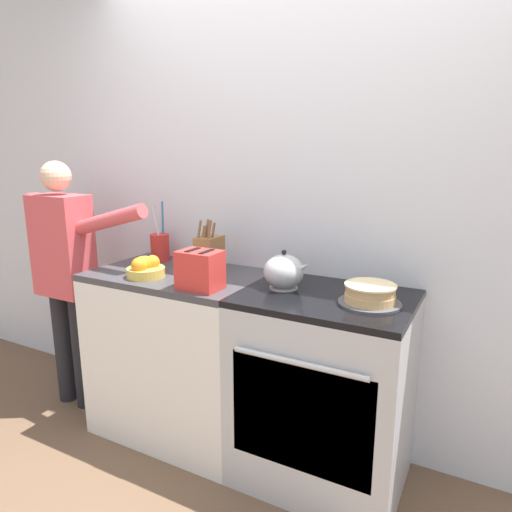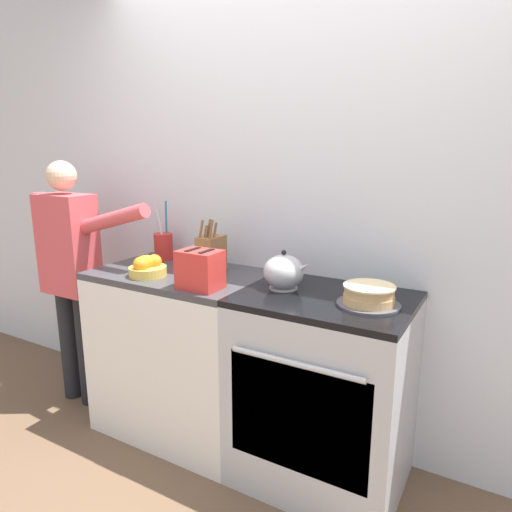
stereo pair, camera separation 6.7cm
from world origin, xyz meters
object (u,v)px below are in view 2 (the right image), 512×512
object	(u,v)px
knife_block	(211,253)
fruit_bowl	(147,267)
utensil_crock	(164,246)
tea_kettle	(284,272)
person_baker	(71,265)
toaster	(200,270)
stove_range	(322,390)
layer_cake	(369,296)

from	to	relation	value
knife_block	fruit_bowl	world-z (taller)	knife_block
knife_block	utensil_crock	distance (m)	0.41
utensil_crock	fruit_bowl	world-z (taller)	utensil_crock
tea_kettle	person_baker	size ratio (longest dim) A/B	0.16
tea_kettle	utensil_crock	distance (m)	0.89
fruit_bowl	toaster	distance (m)	0.37
tea_kettle	fruit_bowl	size ratio (longest dim) A/B	1.21
fruit_bowl	person_baker	distance (m)	0.68
person_baker	utensil_crock	bearing A→B (deg)	25.67
tea_kettle	utensil_crock	world-z (taller)	utensil_crock
stove_range	knife_block	xyz separation A→B (m)	(-0.69, 0.09, 0.56)
layer_cake	utensil_crock	distance (m)	1.31
stove_range	utensil_crock	bearing A→B (deg)	170.80
tea_kettle	knife_block	distance (m)	0.48
layer_cake	toaster	size ratio (longest dim) A/B	1.26
fruit_bowl	utensil_crock	bearing A→B (deg)	117.43
stove_range	knife_block	world-z (taller)	knife_block
tea_kettle	toaster	distance (m)	0.39
utensil_crock	knife_block	bearing A→B (deg)	-11.89
fruit_bowl	knife_block	bearing A→B (deg)	44.95
stove_range	utensil_crock	distance (m)	1.23
layer_cake	toaster	distance (m)	0.78
person_baker	fruit_bowl	bearing A→B (deg)	-7.06
stove_range	layer_cake	size ratio (longest dim) A/B	3.50
stove_range	toaster	bearing A→B (deg)	-161.82
toaster	stove_range	bearing A→B (deg)	18.18
fruit_bowl	tea_kettle	bearing A→B (deg)	12.44
fruit_bowl	layer_cake	bearing A→B (deg)	6.00
layer_cake	fruit_bowl	bearing A→B (deg)	-174.00
utensil_crock	toaster	bearing A→B (deg)	-33.88
fruit_bowl	toaster	xyz separation A→B (m)	(0.37, -0.04, 0.04)
layer_cake	utensil_crock	world-z (taller)	utensil_crock
utensil_crock	toaster	xyz separation A→B (m)	(0.53, -0.36, 0.01)
tea_kettle	knife_block	xyz separation A→B (m)	(-0.47, 0.08, 0.02)
knife_block	toaster	size ratio (longest dim) A/B	1.36
stove_range	person_baker	world-z (taller)	person_baker
stove_range	knife_block	bearing A→B (deg)	172.41
stove_range	person_baker	size ratio (longest dim) A/B	0.62
layer_cake	fruit_bowl	size ratio (longest dim) A/B	1.37
layer_cake	knife_block	xyz separation A→B (m)	(-0.89, 0.12, 0.06)
layer_cake	tea_kettle	xyz separation A→B (m)	(-0.42, 0.04, 0.04)
knife_block	fruit_bowl	size ratio (longest dim) A/B	1.48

